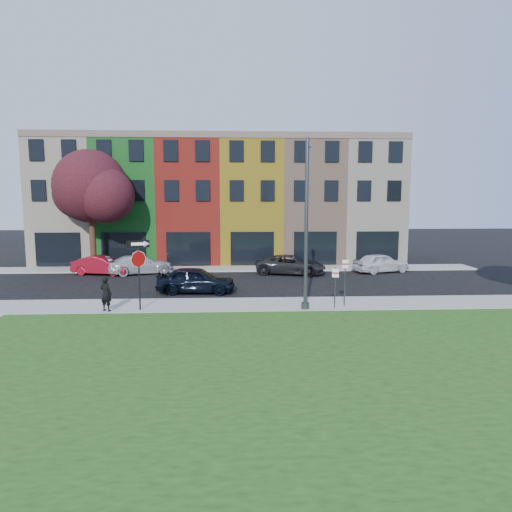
{
  "coord_description": "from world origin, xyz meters",
  "views": [
    {
      "loc": [
        -1.43,
        -19.49,
        5.43
      ],
      "look_at": [
        -0.29,
        4.0,
        2.43
      ],
      "focal_mm": 32.0,
      "sensor_mm": 36.0,
      "label": 1
    }
  ],
  "objects": [
    {
      "name": "tree_purple",
      "position": [
        -11.64,
        14.25,
        6.14
      ],
      "size": [
        6.29,
        5.5,
        8.78
      ],
      "color": "black",
      "rests_on": "sidewalk_far"
    },
    {
      "name": "parked_car_white",
      "position": [
        9.34,
        13.13,
        0.71
      ],
      "size": [
        4.07,
        5.12,
        1.42
      ],
      "primitive_type": "imported",
      "rotation": [
        0.0,
        0.0,
        1.88
      ],
      "color": "silver",
      "rests_on": "ground"
    },
    {
      "name": "parking_sign_b",
      "position": [
        4.02,
        2.37,
        1.62
      ],
      "size": [
        0.32,
        0.09,
        2.44
      ],
      "rotation": [
        0.0,
        0.0,
        0.04
      ],
      "color": "#414345",
      "rests_on": "sidewalk_near"
    },
    {
      "name": "rowhouse_block",
      "position": [
        -2.5,
        21.18,
        4.99
      ],
      "size": [
        30.0,
        10.12,
        10.0
      ],
      "color": "beige",
      "rests_on": "ground"
    },
    {
      "name": "ground",
      "position": [
        0.0,
        0.0,
        0.0
      ],
      "size": [
        120.0,
        120.0,
        0.0
      ],
      "primitive_type": "plane",
      "color": "black",
      "rests_on": "ground"
    },
    {
      "name": "sedan_near",
      "position": [
        -3.64,
        6.45,
        0.76
      ],
      "size": [
        2.32,
        4.66,
        1.52
      ],
      "primitive_type": "imported",
      "rotation": [
        0.0,
        0.0,
        1.51
      ],
      "color": "black",
      "rests_on": "ground"
    },
    {
      "name": "parked_car_silver",
      "position": [
        -8.17,
        13.33,
        0.68
      ],
      "size": [
        5.09,
        5.97,
        1.36
      ],
      "primitive_type": "imported",
      "rotation": [
        0.0,
        0.0,
        1.95
      ],
      "color": "#B5B5BA",
      "rests_on": "ground"
    },
    {
      "name": "parked_car_dark",
      "position": [
        2.64,
        12.66,
        0.69
      ],
      "size": [
        4.88,
        6.15,
        1.38
      ],
      "primitive_type": "imported",
      "rotation": [
        0.0,
        0.0,
        1.3
      ],
      "color": "black",
      "rests_on": "ground"
    },
    {
      "name": "sidewalk_far",
      "position": [
        -3.0,
        15.0,
        0.06
      ],
      "size": [
        40.0,
        2.4,
        0.12
      ],
      "primitive_type": "cube",
      "color": "gray",
      "rests_on": "ground"
    },
    {
      "name": "stop_sign",
      "position": [
        -5.94,
        2.08,
        2.49
      ],
      "size": [
        1.0,
        0.39,
        3.34
      ],
      "rotation": [
        0.0,
        0.0,
        0.34
      ],
      "color": "black",
      "rests_on": "sidewalk_near"
    },
    {
      "name": "street_lamp",
      "position": [
        2.03,
        2.1,
        4.2
      ],
      "size": [
        0.77,
        2.56,
        8.09
      ],
      "rotation": [
        0.0,
        0.0,
        -0.19
      ],
      "color": "#414345",
      "rests_on": "sidewalk_near"
    },
    {
      "name": "parking_sign_a",
      "position": [
        3.43,
        1.89,
        1.39
      ],
      "size": [
        0.31,
        0.14,
        2.02
      ],
      "rotation": [
        0.0,
        0.0,
        -0.33
      ],
      "color": "#414345",
      "rests_on": "sidewalk_near"
    },
    {
      "name": "sidewalk_near",
      "position": [
        2.0,
        3.0,
        0.06
      ],
      "size": [
        40.0,
        3.0,
        0.12
      ],
      "primitive_type": "cube",
      "color": "gray",
      "rests_on": "ground"
    },
    {
      "name": "parked_car_red",
      "position": [
        -10.84,
        13.06,
        0.68
      ],
      "size": [
        3.08,
        4.68,
        1.35
      ],
      "primitive_type": "imported",
      "rotation": [
        0.0,
        0.0,
        1.36
      ],
      "color": "maroon",
      "rests_on": "ground"
    },
    {
      "name": "man",
      "position": [
        -7.48,
        1.9,
        0.94
      ],
      "size": [
        0.89,
        0.84,
        1.65
      ],
      "primitive_type": "imported",
      "rotation": [
        0.0,
        0.0,
        2.73
      ],
      "color": "black",
      "rests_on": "sidewalk_near"
    }
  ]
}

